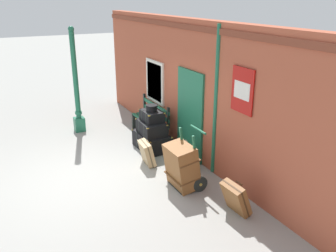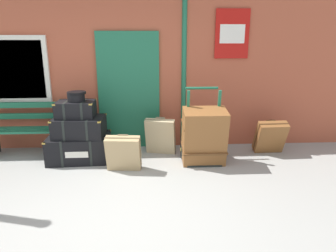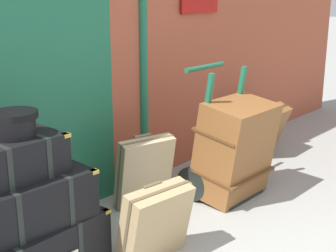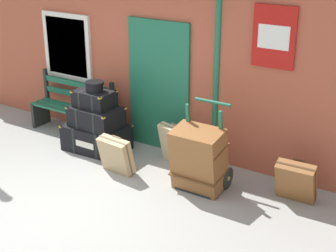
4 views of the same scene
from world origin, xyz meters
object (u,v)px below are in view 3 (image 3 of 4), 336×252
steamer_trunk_middle (24,199)px  suitcase_slate (266,130)px  suitcase_brown (155,223)px  round_hatbox (13,122)px  steamer_trunk_top (11,157)px  large_brown_trunk (235,149)px  steamer_trunk_base (23,251)px  suitcase_oxblood (144,172)px  porters_trolley (219,165)px

steamer_trunk_middle → suitcase_slate: 3.28m
suitcase_brown → round_hatbox: bearing=147.7°
steamer_trunk_top → large_brown_trunk: size_ratio=0.65×
steamer_trunk_base → steamer_trunk_middle: 0.37m
large_brown_trunk → steamer_trunk_base: bearing=172.2°
round_hatbox → suitcase_oxblood: round_hatbox is taller
steamer_trunk_top → round_hatbox: 0.23m
round_hatbox → suitcase_brown: size_ratio=0.51×
steamer_trunk_middle → steamer_trunk_top: (-0.04, 0.03, 0.29)m
large_brown_trunk → suitcase_brown: large_brown_trunk is taller
suitcase_oxblood → suitcase_brown: bearing=-130.8°
steamer_trunk_base → suitcase_oxblood: 1.38m
round_hatbox → suitcase_brown: round_hatbox is taller
steamer_trunk_top → suitcase_brown: (0.79, -0.50, -0.59)m
suitcase_slate → large_brown_trunk: bearing=-162.3°
porters_trolley → steamer_trunk_middle: bearing=177.3°
steamer_trunk_middle → steamer_trunk_top: 0.30m
round_hatbox → large_brown_trunk: round_hatbox is taller
large_brown_trunk → suitcase_slate: large_brown_trunk is taller
steamer_trunk_base → suitcase_slate: size_ratio=1.71×
round_hatbox → porters_trolley: 2.20m
steamer_trunk_base → steamer_trunk_middle: (0.03, -0.02, 0.37)m
steamer_trunk_middle → round_hatbox: bearing=134.6°
steamer_trunk_middle → suitcase_brown: bearing=-31.9°
steamer_trunk_top → suitcase_brown: steamer_trunk_top is taller
round_hatbox → large_brown_trunk: (2.03, -0.28, -0.63)m
suitcase_brown → porters_trolley: bearing=16.2°
steamer_trunk_base → porters_trolley: (2.05, -0.11, 0.06)m
suitcase_oxblood → porters_trolley: bearing=-24.7°
steamer_trunk_base → suitcase_slate: 3.30m
round_hatbox → suitcase_slate: size_ratio=0.49×
large_brown_trunk → round_hatbox: bearing=172.1°
large_brown_trunk → suitcase_oxblood: bearing=144.6°
steamer_trunk_top → large_brown_trunk: bearing=-8.3°
large_brown_trunk → suitcase_brown: 1.30m
steamer_trunk_base → steamer_trunk_top: bearing=130.0°
suitcase_brown → suitcase_oxblood: (0.59, 0.68, 0.04)m
steamer_trunk_top → porters_trolley: (2.06, -0.13, -0.60)m
steamer_trunk_middle → suitcase_slate: (3.26, 0.13, -0.28)m
large_brown_trunk → steamer_trunk_top: bearing=171.7°
steamer_trunk_top → suitcase_brown: size_ratio=1.06×
steamer_trunk_top → large_brown_trunk: steamer_trunk_top is taller
steamer_trunk_base → suitcase_slate: (3.29, 0.12, 0.09)m
suitcase_slate → suitcase_oxblood: bearing=177.4°
round_hatbox → suitcase_oxblood: size_ratio=0.45×
round_hatbox → suitcase_slate: round_hatbox is taller
steamer_trunk_middle → porters_trolley: size_ratio=0.69×
round_hatbox → steamer_trunk_top: bearing=147.5°
steamer_trunk_top → porters_trolley: bearing=-3.6°
steamer_trunk_middle → large_brown_trunk: (2.02, -0.27, -0.11)m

